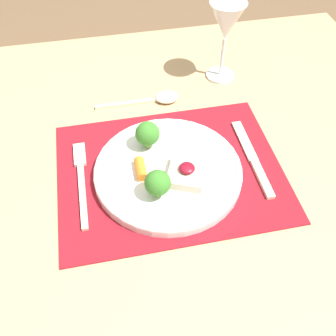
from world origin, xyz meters
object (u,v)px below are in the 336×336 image
object	(u,v)px
dinner_plate	(167,170)
wine_glass_near	(226,24)
fork	(81,177)
spoon	(159,98)
knife	(255,162)

from	to	relation	value
dinner_plate	wine_glass_near	world-z (taller)	wine_glass_near
fork	wine_glass_near	distance (m)	0.47
dinner_plate	wine_glass_near	xyz separation A→B (m)	(0.20, 0.30, 0.12)
dinner_plate	fork	distance (m)	0.17
spoon	knife	bearing A→B (deg)	-53.74
wine_glass_near	spoon	bearing A→B (deg)	-158.87
knife	spoon	xyz separation A→B (m)	(-0.15, 0.24, 0.00)
fork	spoon	distance (m)	0.28
dinner_plate	fork	bearing A→B (deg)	171.07
dinner_plate	wine_glass_near	size ratio (longest dim) A/B	1.51
spoon	wine_glass_near	world-z (taller)	wine_glass_near
fork	wine_glass_near	world-z (taller)	wine_glass_near
dinner_plate	spoon	world-z (taller)	dinner_plate
dinner_plate	spoon	distance (m)	0.24
knife	wine_glass_near	xyz separation A→B (m)	(0.02, 0.30, 0.14)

